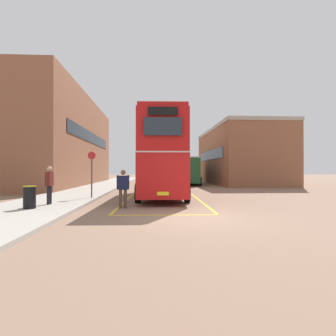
% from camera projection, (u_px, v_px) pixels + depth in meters
% --- Properties ---
extents(ground_plane, '(135.60, 135.60, 0.00)m').
position_uv_depth(ground_plane, '(169.00, 189.00, 24.05)').
color(ground_plane, '#846651').
extents(sidewalk_left, '(4.00, 57.60, 0.14)m').
position_uv_depth(sidewalk_left, '(98.00, 187.00, 26.08)').
color(sidewalk_left, '#A39E93').
rests_on(sidewalk_left, ground).
extents(brick_building_left, '(5.12, 23.91, 9.39)m').
position_uv_depth(brick_building_left, '(68.00, 142.00, 30.52)').
color(brick_building_left, brown).
rests_on(brick_building_left, ground).
extents(depot_building_right, '(7.16, 16.53, 6.61)m').
position_uv_depth(depot_building_right, '(239.00, 156.00, 33.81)').
color(depot_building_right, brown).
rests_on(depot_building_right, ground).
extents(double_decker_bus, '(2.98, 10.06, 4.75)m').
position_uv_depth(double_decker_bus, '(162.00, 156.00, 17.30)').
color(double_decker_bus, black).
rests_on(double_decker_bus, ground).
extents(single_deck_bus, '(3.64, 9.56, 3.02)m').
position_uv_depth(single_deck_bus, '(188.00, 170.00, 32.40)').
color(single_deck_bus, black).
rests_on(single_deck_bus, ground).
extents(pedestrian_boarding, '(0.54, 0.37, 1.68)m').
position_uv_depth(pedestrian_boarding, '(123.00, 186.00, 12.17)').
color(pedestrian_boarding, '#473828').
rests_on(pedestrian_boarding, ground).
extents(pedestrian_waiting_near, '(0.24, 0.57, 1.69)m').
position_uv_depth(pedestrian_waiting_near, '(49.00, 182.00, 12.45)').
color(pedestrian_waiting_near, black).
rests_on(pedestrian_waiting_near, sidewalk_left).
extents(litter_bin, '(0.50, 0.50, 0.90)m').
position_uv_depth(litter_bin, '(30.00, 197.00, 11.08)').
color(litter_bin, black).
rests_on(litter_bin, sidewalk_left).
extents(bus_stop_sign, '(0.44, 0.11, 2.55)m').
position_uv_depth(bus_stop_sign, '(92.00, 170.00, 15.48)').
color(bus_stop_sign, '#4C4C51').
rests_on(bus_stop_sign, sidewalk_left).
extents(bay_marking_yellow, '(4.47, 12.11, 0.01)m').
position_uv_depth(bay_marking_yellow, '(163.00, 200.00, 15.41)').
color(bay_marking_yellow, gold).
rests_on(bay_marking_yellow, ground).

